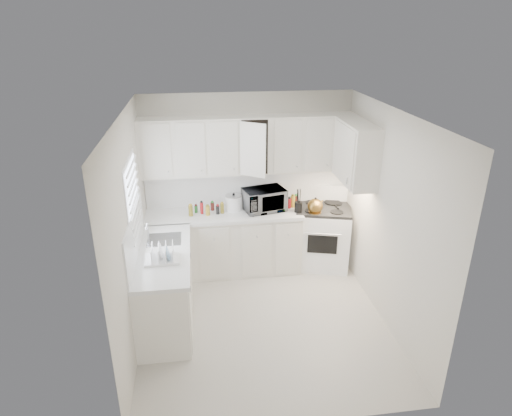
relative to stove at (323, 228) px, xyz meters
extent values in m
plane|color=#B9B4AA|center=(-1.09, -1.28, -0.61)|extent=(3.20, 3.20, 0.00)
plane|color=white|center=(-1.09, -1.28, 1.99)|extent=(3.20, 3.20, 0.00)
plane|color=beige|center=(-1.09, 0.32, 0.69)|extent=(3.00, 0.00, 3.00)
plane|color=beige|center=(-1.09, -2.88, 0.69)|extent=(3.00, 0.00, 3.00)
plane|color=beige|center=(-2.59, -1.28, 0.69)|extent=(0.00, 3.20, 3.20)
plane|color=beige|center=(0.41, -1.28, 0.69)|extent=(0.00, 3.20, 3.20)
cube|color=silver|center=(-1.48, 0.01, 0.32)|extent=(2.24, 0.64, 0.05)
cube|color=silver|center=(-2.28, -1.08, 0.32)|extent=(0.64, 1.62, 0.05)
cube|color=silver|center=(-1.09, 0.31, 0.62)|extent=(2.98, 0.02, 0.55)
cube|color=silver|center=(-2.58, -1.08, 0.62)|extent=(0.02, 1.60, 0.55)
imported|color=gray|center=(-0.89, 0.03, 0.54)|extent=(0.64, 0.45, 0.39)
cylinder|color=white|center=(-1.12, 0.18, 0.48)|extent=(0.12, 0.12, 0.27)
cylinder|color=olive|center=(-1.94, 0.14, 0.41)|extent=(0.06, 0.06, 0.13)
cylinder|color=#297B30|center=(-1.87, 0.05, 0.41)|extent=(0.06, 0.06, 0.13)
cylinder|color=#AC161D|center=(-1.79, 0.14, 0.41)|extent=(0.06, 0.06, 0.13)
cylinder|color=gold|center=(-1.72, 0.05, 0.41)|extent=(0.06, 0.06, 0.13)
cylinder|color=#4E1916|center=(-1.64, 0.14, 0.41)|extent=(0.06, 0.06, 0.13)
cylinder|color=black|center=(-1.57, 0.05, 0.41)|extent=(0.06, 0.06, 0.13)
cylinder|color=olive|center=(-1.49, 0.14, 0.41)|extent=(0.06, 0.06, 0.13)
cylinder|color=#AC161D|center=(-0.51, 0.18, 0.44)|extent=(0.06, 0.06, 0.19)
cylinder|color=gold|center=(-0.46, 0.12, 0.44)|extent=(0.06, 0.06, 0.19)
cylinder|color=#4E1916|center=(-0.40, 0.18, 0.44)|extent=(0.06, 0.06, 0.19)
camera|label=1|loc=(-1.83, -5.89, 2.90)|focal=31.39mm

